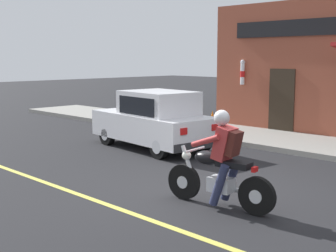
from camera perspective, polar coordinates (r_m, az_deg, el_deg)
name	(u,v)px	position (r m, az deg, el deg)	size (l,w,h in m)	color
ground_plane	(207,191)	(8.75, 4.83, -7.95)	(80.00, 80.00, 0.00)	black
sidewalk_curb	(244,135)	(14.64, 9.28, -1.12)	(2.60, 22.00, 0.14)	gray
lane_stripe	(37,179)	(9.90, -15.71, -6.28)	(0.12, 19.80, 0.01)	#D1C64C
motorcycle_with_rider	(220,167)	(7.72, 6.36, -4.99)	(0.63, 2.02, 1.62)	black
car_hatchback	(154,121)	(12.62, -1.67, 0.67)	(2.02, 3.93, 1.57)	black
traffic_cone	(212,120)	(15.37, 5.44, 0.76)	(0.36, 0.36, 0.60)	black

